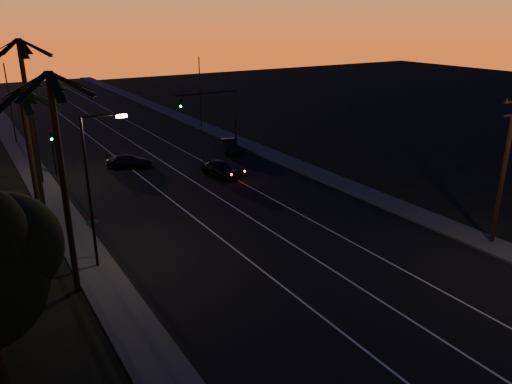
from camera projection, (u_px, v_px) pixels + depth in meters
road at (196, 188)px, 42.62m from camera, size 20.00×170.00×0.01m
sidewalk_left at (59, 212)px, 37.09m from camera, size 2.40×170.00×0.16m
sidewalk_right at (302, 167)px, 48.11m from camera, size 2.40×170.00×0.16m
lane_stripe_left at (163, 194)px, 41.14m from camera, size 0.12×160.00×0.01m
lane_stripe_mid at (202, 187)px, 42.86m from camera, size 0.12×160.00×0.01m
lane_stripe_right at (237, 180)px, 44.59m from camera, size 0.12×160.00×0.01m
palm_near at (61, 164)px, 24.41m from camera, size 4.25×4.16×11.53m
palm_mid at (31, 154)px, 29.21m from camera, size 4.25×4.16×10.03m
palm_far at (29, 113)px, 34.07m from camera, size 4.25×4.16×12.53m
streetlight_left_near at (93, 180)px, 27.54m from camera, size 2.55×0.26×9.00m
streetlight_left_far at (39, 126)px, 42.09m from camera, size 2.55×0.26×8.50m
street_sign at (94, 235)px, 29.52m from camera, size 0.70×0.06×2.60m
utility_pole at (505, 165)px, 30.48m from camera, size 2.20×0.28×10.00m
signal_mast at (216, 107)px, 52.56m from camera, size 7.10×0.41×7.00m
signal_post at (52, 145)px, 45.00m from camera, size 0.28×0.37×4.20m
far_pole_left at (10, 104)px, 55.78m from camera, size 0.14×0.14×9.00m
far_pole_right at (200, 93)px, 64.20m from camera, size 0.14×0.14×9.00m
lead_car at (220, 169)px, 45.27m from camera, size 2.45×5.05×1.48m
right_car at (229, 146)px, 53.33m from camera, size 2.87×4.46×1.39m
cross_car at (129, 162)px, 47.92m from camera, size 4.70×3.32×1.26m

